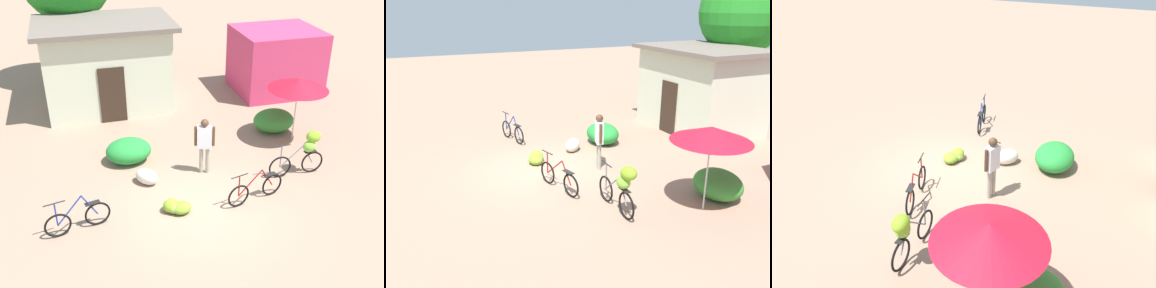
# 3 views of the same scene
# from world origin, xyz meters

# --- Properties ---
(ground_plane) EXTENTS (60.00, 60.00, 0.00)m
(ground_plane) POSITION_xyz_m (0.00, 0.00, 0.00)
(ground_plane) COLOR #987A63
(building_low) EXTENTS (4.89, 3.41, 3.22)m
(building_low) POSITION_xyz_m (-1.50, 7.16, 1.63)
(building_low) COLOR beige
(building_low) RESTS_ON ground
(shop_pink) EXTENTS (3.20, 2.80, 2.51)m
(shop_pink) POSITION_xyz_m (5.19, 6.93, 1.25)
(shop_pink) COLOR #D13764
(shop_pink) RESTS_ON ground
(hedge_bush_front_left) EXTENTS (1.36, 1.09, 0.74)m
(hedge_bush_front_left) POSITION_xyz_m (-1.43, 2.81, 0.37)
(hedge_bush_front_left) COLOR #258D36
(hedge_bush_front_left) RESTS_ON ground
(hedge_bush_front_right) EXTENTS (1.40, 1.13, 0.76)m
(hedge_bush_front_right) POSITION_xyz_m (3.62, 3.50, 0.38)
(hedge_bush_front_right) COLOR #348030
(hedge_bush_front_right) RESTS_ON ground
(market_umbrella) EXTENTS (1.91, 1.91, 2.13)m
(market_umbrella) POSITION_xyz_m (3.96, 2.75, 1.95)
(market_umbrella) COLOR beige
(market_umbrella) RESTS_ON ground
(bicycle_leftmost) EXTENTS (1.57, 0.38, 0.97)m
(bicycle_leftmost) POSITION_xyz_m (-3.07, -0.06, 0.36)
(bicycle_leftmost) COLOR black
(bicycle_leftmost) RESTS_ON ground
(bicycle_near_pile) EXTENTS (1.68, 0.45, 0.94)m
(bicycle_near_pile) POSITION_xyz_m (1.47, -0.07, 0.35)
(bicycle_near_pile) COLOR black
(bicycle_near_pile) RESTS_ON ground
(bicycle_center_loaded) EXTENTS (1.68, 0.44, 1.31)m
(bicycle_center_loaded) POSITION_xyz_m (3.33, 0.79, 0.79)
(bicycle_center_loaded) COLOR black
(bicycle_center_loaded) RESTS_ON ground
(banana_pile_on_ground) EXTENTS (0.79, 0.62, 0.36)m
(banana_pile_on_ground) POSITION_xyz_m (-0.66, 0.02, 0.16)
(banana_pile_on_ground) COLOR olive
(banana_pile_on_ground) RESTS_ON ground
(produce_sack) EXTENTS (0.80, 0.81, 0.44)m
(produce_sack) POSITION_xyz_m (-1.13, 1.49, 0.22)
(produce_sack) COLOR silver
(produce_sack) RESTS_ON ground
(person_vendor) EXTENTS (0.56, 0.31, 1.71)m
(person_vendor) POSITION_xyz_m (0.58, 1.61, 1.05)
(person_vendor) COLOR gray
(person_vendor) RESTS_ON ground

